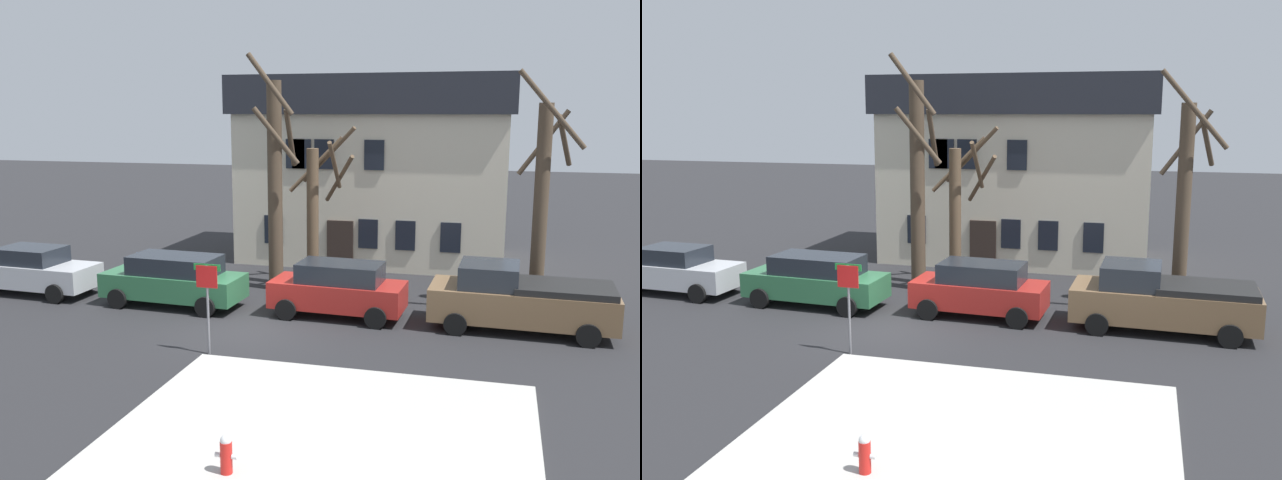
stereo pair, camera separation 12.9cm
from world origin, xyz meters
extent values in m
plane|color=#262628|center=(0.00, 0.00, 0.00)|extent=(120.00, 120.00, 0.00)
cube|color=#B7B5AD|center=(4.07, -6.68, 0.06)|extent=(8.53, 8.02, 0.12)
cube|color=beige|center=(1.93, 11.35, 3.20)|extent=(11.30, 6.05, 6.40)
cube|color=#23262D|center=(1.93, 11.35, 7.19)|extent=(11.80, 6.55, 1.59)
cube|color=#2D231E|center=(1.01, 8.27, 1.05)|extent=(1.10, 0.12, 2.10)
cube|color=black|center=(-1.88, 8.28, 1.60)|extent=(0.80, 0.08, 1.20)
cube|color=black|center=(2.18, 8.28, 1.60)|extent=(0.80, 0.08, 1.20)
cube|color=black|center=(3.70, 8.28, 1.60)|extent=(0.80, 0.08, 1.20)
cube|color=black|center=(5.50, 8.28, 1.60)|extent=(0.80, 0.08, 1.20)
cube|color=black|center=(-0.90, 8.28, 4.80)|extent=(0.80, 0.08, 1.20)
cube|color=black|center=(-0.63, 8.28, 4.80)|extent=(0.80, 0.08, 1.20)
cube|color=black|center=(0.32, 8.28, 4.80)|extent=(0.80, 0.08, 1.20)
cube|color=black|center=(2.38, 8.28, 4.80)|extent=(0.80, 0.08, 1.20)
cylinder|color=#4C3D2D|center=(-0.62, 4.80, 3.80)|extent=(0.54, 0.54, 7.60)
cylinder|color=#4C3D2D|center=(-0.50, 4.06, 7.43)|extent=(1.67, 0.44, 2.15)
cylinder|color=#4C3D2D|center=(-0.33, 4.10, 5.67)|extent=(1.61, 0.80, 2.04)
cylinder|color=#4C3D2D|center=(-0.04, 4.84, 5.57)|extent=(0.28, 1.34, 2.08)
cylinder|color=brown|center=(0.64, 5.38, 2.59)|extent=(0.45, 0.45, 5.19)
cylinder|color=brown|center=(1.48, 6.06, 4.04)|extent=(1.54, 1.86, 1.92)
cylinder|color=brown|center=(0.98, 6.45, 4.89)|extent=(2.27, 0.87, 2.19)
cylinder|color=brown|center=(1.47, 5.39, 4.59)|extent=(0.18, 1.77, 1.83)
cylinder|color=brown|center=(0.50, 6.36, 4.53)|extent=(2.09, 0.45, 2.14)
cylinder|color=#4C3D2D|center=(8.60, 4.42, 3.39)|extent=(0.47, 0.47, 6.78)
cylinder|color=#4C3D2D|center=(9.18, 4.18, 5.60)|extent=(0.67, 1.34, 1.66)
cylinder|color=#4C3D2D|center=(8.72, 3.42, 6.57)|extent=(2.14, 0.42, 2.43)
cylinder|color=#4C3D2D|center=(8.61, 5.15, 5.50)|extent=(1.61, 0.17, 2.19)
cube|color=#B7BABF|center=(-8.92, 1.88, 0.73)|extent=(4.85, 1.97, 0.81)
cube|color=#1E232B|center=(-8.92, 1.88, 1.42)|extent=(2.26, 1.65, 0.58)
cylinder|color=black|center=(-10.50, 2.84, 0.34)|extent=(0.69, 0.25, 0.68)
cylinder|color=black|center=(-7.33, 0.93, 0.34)|extent=(0.69, 0.25, 0.68)
cylinder|color=black|center=(-7.26, 2.70, 0.34)|extent=(0.69, 0.25, 0.68)
cube|color=#2D6B42|center=(-3.25, 1.74, 0.73)|extent=(4.88, 2.00, 0.81)
cube|color=#1E232B|center=(-3.15, 1.74, 1.44)|extent=(3.05, 1.69, 0.62)
cylinder|color=black|center=(-4.92, 0.94, 0.34)|extent=(0.69, 0.25, 0.68)
cylinder|color=black|center=(-4.83, 2.70, 0.34)|extent=(0.69, 0.25, 0.68)
cylinder|color=black|center=(-1.66, 0.78, 0.34)|extent=(0.69, 0.25, 0.68)
cylinder|color=black|center=(-1.58, 2.54, 0.34)|extent=(0.69, 0.25, 0.68)
cube|color=#AD231E|center=(2.42, 1.95, 0.74)|extent=(4.35, 1.91, 0.84)
cube|color=#1E232B|center=(2.50, 1.95, 1.47)|extent=(2.72, 1.63, 0.62)
cylinder|color=black|center=(0.93, 1.17, 0.34)|extent=(0.69, 0.25, 0.68)
cylinder|color=black|center=(1.01, 2.87, 0.34)|extent=(0.69, 0.25, 0.68)
cylinder|color=black|center=(3.83, 1.03, 0.34)|extent=(0.69, 0.25, 0.68)
cylinder|color=black|center=(3.91, 2.73, 0.34)|extent=(0.69, 0.25, 0.68)
cube|color=brown|center=(8.09, 2.01, 0.81)|extent=(5.47, 2.26, 0.99)
cube|color=#1E232B|center=(7.11, 2.04, 1.66)|extent=(1.79, 1.89, 0.70)
cube|color=black|center=(9.28, 1.97, 1.41)|extent=(2.88, 2.09, 0.20)
cylinder|color=black|center=(6.21, 1.03, 0.34)|extent=(0.69, 0.24, 0.68)
cylinder|color=black|center=(6.28, 3.11, 0.34)|extent=(0.69, 0.24, 0.68)
cylinder|color=black|center=(9.89, 0.91, 0.34)|extent=(0.69, 0.24, 0.68)
cylinder|color=black|center=(9.96, 2.99, 0.34)|extent=(0.69, 0.24, 0.68)
cylinder|color=red|center=(2.79, -8.19, 0.42)|extent=(0.22, 0.22, 0.60)
sphere|color=silver|center=(2.79, -8.19, 0.74)|extent=(0.21, 0.21, 0.21)
cylinder|color=silver|center=(2.63, -8.19, 0.45)|extent=(0.10, 0.09, 0.09)
cylinder|color=silver|center=(2.95, -8.19, 0.45)|extent=(0.10, 0.09, 0.09)
cylinder|color=slate|center=(-0.16, -2.31, 1.23)|extent=(0.07, 0.07, 2.47)
cube|color=red|center=(-0.16, -2.33, 2.17)|extent=(0.60, 0.03, 0.60)
cube|color=#1E8C38|center=(-0.16, -2.29, 2.42)|extent=(0.76, 0.02, 0.18)
torus|color=black|center=(-5.80, 4.74, 0.36)|extent=(0.69, 0.28, 0.71)
torus|color=black|center=(-6.78, 5.08, 0.36)|extent=(0.69, 0.28, 0.71)
cylinder|color=#1E4C8C|center=(-6.29, 4.91, 0.58)|extent=(0.95, 0.37, 0.19)
cylinder|color=#1E4C8C|center=(-6.48, 4.98, 0.81)|extent=(0.10, 0.06, 0.45)
camera|label=1|loc=(7.31, -18.64, 6.52)|focal=38.28mm
camera|label=2|loc=(7.44, -18.61, 6.52)|focal=38.28mm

